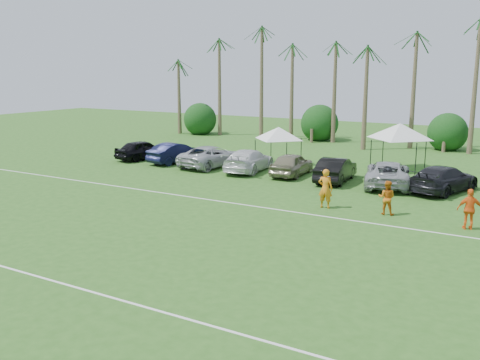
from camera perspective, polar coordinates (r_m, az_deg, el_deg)
The scene contains 26 objects.
ground at distance 17.92m, azimuth -24.07°, elevation -11.99°, with size 120.00×120.00×0.00m, color #2C5D1C.
field_lines at distance 23.09m, azimuth -7.78°, elevation -5.73°, with size 80.00×12.10×0.01m.
palm_tree_0 at distance 59.23m, azimuth -6.92°, elevation 12.25°, with size 2.40×2.40×8.90m.
palm_tree_1 at distance 56.37m, azimuth -2.77°, elevation 13.24°, with size 2.40×2.40×9.90m.
palm_tree_2 at distance 53.85m, azimuth 1.83°, elevation 14.23°, with size 2.40×2.40×10.90m.
palm_tree_3 at distance 52.10m, azimuth 5.84°, elevation 15.19°, with size 2.40×2.40×11.90m.
palm_tree_4 at distance 50.47m, azimuth 10.01°, elevation 12.26°, with size 2.40×2.40×8.90m.
palm_tree_5 at distance 49.23m, azimuth 14.52°, elevation 13.10°, with size 2.40×2.40×9.90m.
palm_tree_6 at distance 48.30m, azimuth 19.27°, elevation 13.88°, with size 2.40×2.40×10.90m.
palm_tree_7 at distance 47.71m, azimuth 24.20°, elevation 14.57°, with size 2.40×2.40×11.90m.
bush_tree_0 at distance 58.52m, azimuth -3.83°, elevation 6.75°, with size 4.00×4.00×4.00m.
bush_tree_1 at distance 52.38m, azimuth 8.11°, elevation 6.07°, with size 4.00×4.00×4.00m.
bush_tree_2 at distance 49.14m, azimuth 21.21°, elevation 5.02°, with size 4.00×4.00×4.00m.
sideline_player_a at distance 27.22m, azimuth 9.10°, elevation -0.91°, with size 0.73×0.48×2.01m, color orange.
sideline_player_b at distance 26.65m, azimuth 15.38°, elevation -1.83°, with size 0.81×0.63×1.67m, color orange.
sideline_player_c at distance 25.40m, azimuth 23.31°, elevation -2.88°, with size 1.06×0.44×1.81m, color orange.
canopy_tent_left at distance 39.40m, azimuth 4.16°, elevation 5.66°, with size 3.93×3.93×3.19m.
canopy_tent_right at distance 38.61m, azimuth 16.74°, elevation 5.81°, with size 4.65×4.65×3.77m.
parked_car_0 at distance 42.16m, azimuth -10.35°, elevation 3.20°, with size 1.79×4.44×1.51m, color black.
parked_car_1 at distance 40.24m, azimuth -6.84°, elevation 2.90°, with size 1.60×4.59×1.51m, color black.
parked_car_2 at distance 38.40m, azimuth -3.08°, elevation 2.54°, with size 2.51×5.44×1.51m, color #AEAFB3.
parked_car_3 at distance 36.65m, azimuth 0.95°, elevation 2.12°, with size 2.12×5.21×1.51m, color white.
parked_car_4 at distance 35.34m, azimuth 5.54°, elevation 1.70°, with size 1.79×4.44×1.51m, color gray.
parked_car_5 at distance 33.82m, azimuth 10.17°, elevation 1.11°, with size 1.60×4.59×1.51m, color black.
parked_car_6 at distance 33.14m, azimuth 15.47°, elevation 0.65°, with size 2.51×5.44×1.51m, color #A3A6A9.
parked_car_7 at distance 32.61m, azimuth 20.91°, elevation 0.12°, with size 2.12×5.21×1.51m, color black.
Camera 1 is at (13.69, -9.26, 6.91)m, focal length 40.00 mm.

